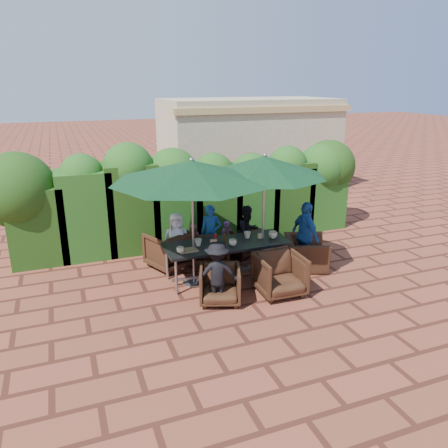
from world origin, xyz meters
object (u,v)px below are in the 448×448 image
object	(u,v)px
chair_far_mid	(211,245)
dining_table	(227,246)
chair_far_left	(170,248)
chair_near_left	(220,283)
chair_near_right	(280,273)
chair_end_right	(306,248)
chair_far_right	(243,240)
umbrella_right	(265,166)
umbrella_left	(192,171)

from	to	relation	value
chair_far_mid	dining_table	bearing A→B (deg)	110.47
chair_far_left	chair_near_left	size ratio (longest dim) A/B	1.18
chair_near_right	chair_end_right	xyz separation A→B (m)	(1.10, 0.92, 0.00)
chair_far_left	chair_end_right	size ratio (longest dim) A/B	0.89
chair_far_right	chair_near_right	xyz separation A→B (m)	(-0.14, -2.02, 0.08)
chair_near_right	chair_far_left	bearing A→B (deg)	131.11
chair_end_right	chair_far_mid	bearing A→B (deg)	83.10
dining_table	chair_far_right	size ratio (longest dim) A/B	3.56
chair_far_right	dining_table	bearing A→B (deg)	31.42
chair_far_left	chair_far_right	distance (m)	1.73
chair_near_left	chair_end_right	size ratio (longest dim) A/B	0.76
chair_far_left	chair_far_mid	size ratio (longest dim) A/B	1.08
chair_far_right	chair_end_right	bearing A→B (deg)	110.09
umbrella_right	chair_near_right	distance (m)	2.04
chair_far_right	chair_near_right	size ratio (longest dim) A/B	0.82
chair_near_left	chair_end_right	xyz separation A→B (m)	(2.24, 0.83, 0.06)
umbrella_right	chair_end_right	size ratio (longest dim) A/B	2.56
chair_far_right	chair_near_left	distance (m)	2.32
chair_far_left	chair_end_right	world-z (taller)	chair_far_left
chair_far_right	chair_end_right	xyz separation A→B (m)	(0.95, -1.10, 0.08)
umbrella_right	chair_near_right	size ratio (longest dim) A/B	2.93
dining_table	chair_far_right	xyz separation A→B (m)	(0.81, 1.04, -0.33)
chair_far_right	chair_end_right	distance (m)	1.46
umbrella_left	umbrella_right	world-z (taller)	same
chair_near_right	chair_end_right	size ratio (longest dim) A/B	0.87
umbrella_left	chair_far_mid	size ratio (longest dim) A/B	3.77
umbrella_left	chair_far_right	world-z (taller)	umbrella_left
chair_far_mid	chair_near_right	size ratio (longest dim) A/B	0.94
umbrella_left	chair_far_left	world-z (taller)	umbrella_left
chair_far_left	chair_end_right	bearing A→B (deg)	136.30
chair_far_left	chair_near_right	size ratio (longest dim) A/B	1.02
chair_near_left	chair_end_right	distance (m)	2.39
dining_table	chair_far_mid	distance (m)	0.93
dining_table	chair_near_right	bearing A→B (deg)	-55.72
chair_far_left	chair_end_right	xyz separation A→B (m)	(2.68, -1.01, -0.01)
umbrella_right	chair_far_right	world-z (taller)	umbrella_right
dining_table	chair_near_right	xyz separation A→B (m)	(0.67, -0.98, -0.26)
dining_table	chair_near_left	size ratio (longest dim) A/B	3.37
umbrella_left	umbrella_right	distance (m)	1.45
umbrella_left	umbrella_right	xyz separation A→B (m)	(1.45, -0.02, -0.00)
chair_near_right	chair_far_right	bearing A→B (deg)	87.78
chair_far_left	chair_near_right	xyz separation A→B (m)	(1.58, -1.93, -0.01)
chair_far_mid	chair_far_right	bearing A→B (deg)	-149.45
umbrella_left	dining_table	bearing A→B (deg)	-0.73
umbrella_right	chair_near_left	size ratio (longest dim) A/B	3.38
umbrella_left	chair_far_right	size ratio (longest dim) A/B	4.32
chair_far_left	chair_far_mid	distance (m)	0.91
umbrella_left	chair_end_right	distance (m)	3.03
dining_table	chair_far_left	size ratio (longest dim) A/B	2.87
chair_near_right	chair_end_right	bearing A→B (deg)	41.78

